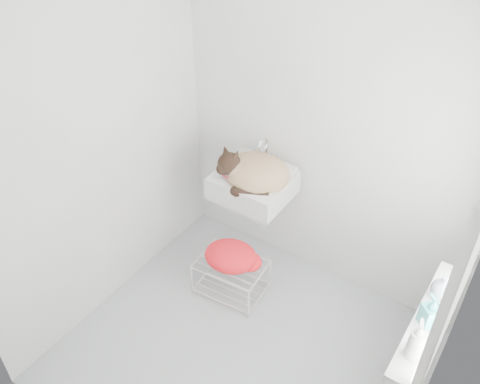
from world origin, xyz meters
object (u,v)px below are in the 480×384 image
Objects in this scene: wire_rack at (231,276)px; bottle_a at (412,355)px; sink at (253,176)px; bottle_c at (440,297)px; cat at (253,173)px; bottle_b at (427,324)px.

bottle_a reaches higher than wire_rack.
sink is 0.78m from wire_rack.
bottle_c is (1.38, -0.04, 0.70)m from wire_rack.
cat reaches higher than bottle_b.
cat reaches higher than sink.
bottle_b is (1.41, -0.58, 0.00)m from sink.
wire_rack is 2.50× the size of bottle_a.
wire_rack is 2.56× the size of bottle_b.
bottle_b is (0.00, 0.22, 0.00)m from bottle_a.
cat is 3.28× the size of bottle_c.
bottle_a is 0.43m from bottle_c.
bottle_a is (1.41, -0.80, 0.00)m from sink.
bottle_b is (1.40, -0.57, -0.04)m from cat.
sink reaches higher than bottle_a.
bottle_a is at bearing -90.00° from bottle_c.
sink is 0.05m from cat.
bottle_a is 1.20× the size of bottle_c.
cat is 1.51m from bottle_b.
cat is 1.61m from bottle_a.
sink is 1.63m from bottle_a.
bottle_c reaches higher than wire_rack.
bottle_b is at bearing -33.44° from cat.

